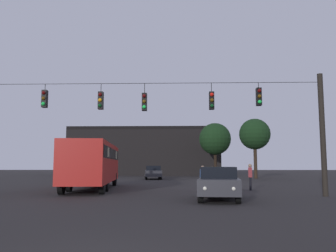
{
  "coord_description": "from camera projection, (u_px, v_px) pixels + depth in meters",
  "views": [
    {
      "loc": [
        1.41,
        -6.03,
        1.61
      ],
      "look_at": [
        0.73,
        17.28,
        4.21
      ],
      "focal_mm": 37.47,
      "sensor_mm": 36.0,
      "label": 1
    }
  ],
  "objects": [
    {
      "name": "pedestrian_crossing_left",
      "position": [
        250.0,
        175.0,
        22.36
      ],
      "size": [
        0.3,
        0.4,
        1.68
      ],
      "color": "black",
      "rests_on": "ground"
    },
    {
      "name": "car_far_left",
      "position": [
        153.0,
        172.0,
        39.75
      ],
      "size": [
        2.28,
        4.48,
        1.52
      ],
      "color": "#2D2D33",
      "rests_on": "ground"
    },
    {
      "name": "tree_behind_building",
      "position": [
        255.0,
        134.0,
        42.17
      ],
      "size": [
        3.72,
        3.72,
        7.17
      ],
      "color": "#2D2116",
      "rests_on": "ground"
    },
    {
      "name": "pedestrian_crossing_right",
      "position": [
        203.0,
        177.0,
        21.54
      ],
      "size": [
        0.34,
        0.42,
        1.56
      ],
      "color": "black",
      "rests_on": "ground"
    },
    {
      "name": "ground_plane",
      "position": [
        162.0,
        184.0,
        30.19
      ],
      "size": [
        168.0,
        168.0,
        0.0
      ],
      "primitive_type": "plane",
      "color": "black",
      "rests_on": "ground"
    },
    {
      "name": "tree_left_silhouette",
      "position": [
        215.0,
        139.0,
        47.62
      ],
      "size": [
        4.32,
        4.32,
        7.3
      ],
      "color": "black",
      "rests_on": "ground"
    },
    {
      "name": "city_bus",
      "position": [
        93.0,
        161.0,
        23.56
      ],
      "size": [
        3.56,
        11.19,
        3.0
      ],
      "color": "#B21E19",
      "rests_on": "ground"
    },
    {
      "name": "pedestrian_crossing_center",
      "position": [
        213.0,
        179.0,
        19.36
      ],
      "size": [
        0.31,
        0.4,
        1.52
      ],
      "color": "black",
      "rests_on": "ground"
    },
    {
      "name": "overhead_signal_span",
      "position": [
        152.0,
        122.0,
        18.68
      ],
      "size": [
        18.25,
        0.44,
        6.45
      ],
      "color": "black",
      "rests_on": "ground"
    },
    {
      "name": "car_near_right",
      "position": [
        219.0,
        183.0,
        16.3
      ],
      "size": [
        2.26,
        4.48,
        1.52
      ],
      "color": "#2D2D33",
      "rests_on": "ground"
    },
    {
      "name": "corner_building",
      "position": [
        146.0,
        152.0,
        57.26
      ],
      "size": [
        23.26,
        10.36,
        7.42
      ],
      "color": "black",
      "rests_on": "ground"
    }
  ]
}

